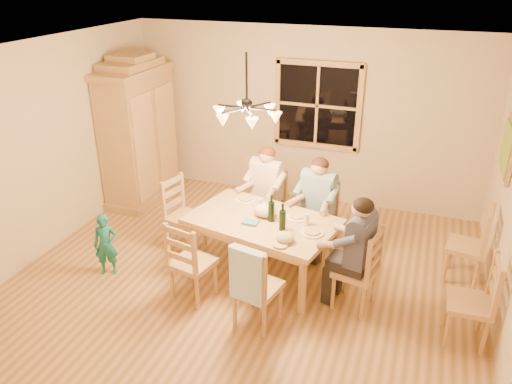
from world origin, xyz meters
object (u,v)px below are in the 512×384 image
at_px(armoire, 139,135).
at_px(chair_end_right, 354,282).
at_px(chair_near_left, 193,274).
at_px(wine_bottle_a, 271,208).
at_px(chair_far_left, 266,218).
at_px(adult_plaid_man, 318,195).
at_px(wine_bottle_b, 283,217).
at_px(chandelier, 247,112).
at_px(adult_slate_man, 359,240).
at_px(dining_table, 263,227).
at_px(chair_far_right, 316,232).
at_px(chair_spare_back, 464,257).
at_px(adult_woman, 266,182).
at_px(chair_near_right, 258,298).
at_px(chair_spare_front, 466,315).
at_px(child, 106,245).

height_order(armoire, chair_end_right, armoire).
distance_m(chair_near_left, wine_bottle_a, 1.16).
xyz_separation_m(chair_far_left, adult_plaid_man, (0.74, -0.16, 0.54)).
bearing_deg(chair_near_left, wine_bottle_b, 43.47).
height_order(chandelier, adult_slate_man, chandelier).
distance_m(dining_table, chair_end_right, 1.24).
relative_size(chair_end_right, wine_bottle_a, 3.00).
relative_size(dining_table, chair_far_right, 1.91).
xyz_separation_m(dining_table, chair_spare_back, (2.31, 0.71, -0.35)).
bearing_deg(adult_slate_man, chair_near_left, 116.57).
xyz_separation_m(armoire, adult_woman, (2.31, -0.59, -0.22)).
bearing_deg(chair_near_right, adult_woman, 117.90).
height_order(chandelier, chair_far_left, chandelier).
xyz_separation_m(chair_end_right, wine_bottle_b, (-0.87, 0.08, 0.62)).
xyz_separation_m(chair_near_left, adult_slate_man, (1.75, 0.46, 0.54)).
distance_m(adult_woman, wine_bottle_b, 1.18).
distance_m(chair_far_left, chair_spare_front, 2.88).
height_order(adult_slate_man, chair_spare_front, adult_slate_man).
distance_m(dining_table, chair_far_left, 0.98).
xyz_separation_m(chair_end_right, chair_spare_front, (1.15, -0.19, 0.00)).
bearing_deg(adult_woman, chair_near_left, 90.00).
distance_m(adult_plaid_man, wine_bottle_b, 0.91).
xyz_separation_m(chair_far_left, chair_end_right, (1.42, -1.12, 0.00)).
bearing_deg(chair_far_right, adult_woman, 0.00).
xyz_separation_m(armoire, wine_bottle_a, (2.67, -1.47, -0.13)).
height_order(chair_far_right, wine_bottle_a, wine_bottle_a).
height_order(chair_near_left, chair_end_right, same).
bearing_deg(chair_far_right, chair_far_left, 0.00).
bearing_deg(adult_woman, wine_bottle_a, 124.05).
height_order(chair_far_left, adult_woman, adult_woman).
relative_size(chair_far_left, chair_spare_back, 1.00).
distance_m(chandelier, chair_spare_front, 3.04).
bearing_deg(chair_near_right, wine_bottle_b, 98.68).
height_order(chair_end_right, adult_woman, adult_woman).
distance_m(dining_table, adult_slate_man, 1.20).
distance_m(adult_slate_man, child, 3.02).
xyz_separation_m(chair_near_left, chair_near_right, (0.84, -0.18, 0.00)).
bearing_deg(chair_spare_back, chair_near_right, 136.72).
xyz_separation_m(chair_near_right, chair_spare_back, (2.06, 1.59, 0.00)).
xyz_separation_m(chair_far_left, adult_slate_man, (1.42, -1.12, 0.54)).
height_order(adult_woman, adult_plaid_man, same).
relative_size(dining_table, wine_bottle_b, 5.72).
height_order(dining_table, adult_slate_man, adult_slate_man).
xyz_separation_m(chair_near_left, child, (-1.21, 0.08, 0.09)).
bearing_deg(chandelier, chair_far_right, 53.76).
distance_m(chair_near_left, chair_spare_front, 2.91).
distance_m(chandelier, adult_plaid_man, 1.63).
bearing_deg(chair_spare_back, chair_far_left, 95.33).
xyz_separation_m(adult_slate_man, chair_spare_front, (1.15, -0.19, -0.54)).
bearing_deg(chair_spare_front, dining_table, 76.87).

